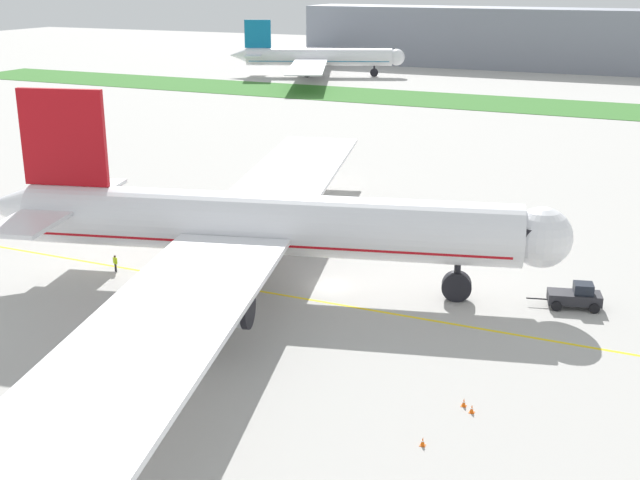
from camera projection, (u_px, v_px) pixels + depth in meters
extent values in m
plane|color=#ADAAA5|center=(328.00, 286.00, 76.48)|extent=(600.00, 600.00, 0.00)
cube|color=yellow|center=(312.00, 300.00, 73.29)|extent=(280.00, 0.36, 0.01)
cube|color=#38722D|center=(546.00, 106.00, 180.24)|extent=(320.00, 24.00, 0.10)
cylinder|color=white|center=(267.00, 224.00, 74.13)|extent=(45.12, 16.68, 5.56)
cube|color=#B20C14|center=(267.00, 234.00, 74.43)|extent=(43.26, 15.80, 0.67)
sphere|color=white|center=(542.00, 237.00, 70.26)|extent=(5.29, 5.29, 5.29)
cone|color=white|center=(10.00, 207.00, 78.02)|extent=(7.11, 6.11, 4.73)
cube|color=#B20C14|center=(63.00, 138.00, 74.93)|extent=(8.01, 2.57, 8.90)
cube|color=white|center=(87.00, 190.00, 82.27)|extent=(7.04, 9.86, 0.39)
cube|color=white|center=(31.00, 222.00, 71.83)|extent=(7.04, 9.86, 0.39)
cube|color=white|center=(294.00, 172.00, 96.37)|extent=(19.79, 41.84, 0.45)
cube|color=white|center=(152.00, 334.00, 53.04)|extent=(19.79, 41.84, 0.45)
cylinder|color=#B7BABF|center=(289.00, 207.00, 88.09)|extent=(5.88, 4.29, 3.06)
cylinder|color=black|center=(313.00, 208.00, 87.67)|extent=(1.25, 3.23, 3.21)
cylinder|color=#B7BABF|center=(214.00, 306.00, 61.91)|extent=(5.88, 4.29, 3.06)
cylinder|color=black|center=(248.00, 308.00, 61.49)|extent=(1.25, 3.23, 3.21)
cylinder|color=black|center=(457.00, 275.00, 72.57)|extent=(0.58, 0.58, 2.16)
cylinder|color=black|center=(457.00, 286.00, 72.90)|extent=(2.86, 1.81, 2.64)
cylinder|color=black|center=(238.00, 252.00, 78.63)|extent=(0.58, 0.58, 2.16)
cylinder|color=black|center=(239.00, 262.00, 78.97)|extent=(2.86, 1.81, 2.64)
cylinder|color=black|center=(221.00, 272.00, 73.16)|extent=(0.58, 0.58, 2.16)
cylinder|color=black|center=(221.00, 284.00, 73.49)|extent=(2.86, 1.81, 2.64)
cube|color=black|center=(532.00, 229.00, 70.18)|extent=(2.93, 4.53, 1.00)
sphere|color=black|center=(100.00, 202.00, 79.28)|extent=(0.39, 0.39, 0.39)
sphere|color=black|center=(131.00, 203.00, 78.78)|extent=(0.39, 0.39, 0.39)
sphere|color=black|center=(162.00, 205.00, 78.28)|extent=(0.39, 0.39, 0.39)
sphere|color=black|center=(193.00, 206.00, 77.78)|extent=(0.39, 0.39, 0.39)
sphere|color=black|center=(225.00, 208.00, 77.28)|extent=(0.39, 0.39, 0.39)
sphere|color=black|center=(257.00, 209.00, 76.78)|extent=(0.39, 0.39, 0.39)
sphere|color=black|center=(290.00, 211.00, 76.28)|extent=(0.39, 0.39, 0.39)
sphere|color=black|center=(323.00, 212.00, 75.78)|extent=(0.39, 0.39, 0.39)
sphere|color=black|center=(357.00, 214.00, 75.28)|extent=(0.39, 0.39, 0.39)
sphere|color=black|center=(391.00, 216.00, 74.78)|extent=(0.39, 0.39, 0.39)
sphere|color=black|center=(425.00, 217.00, 74.28)|extent=(0.39, 0.39, 0.39)
sphere|color=black|center=(460.00, 219.00, 73.78)|extent=(0.39, 0.39, 0.39)
cube|color=#26262B|center=(574.00, 298.00, 71.40)|extent=(4.88, 3.12, 0.93)
cube|color=black|center=(583.00, 288.00, 71.01)|extent=(1.96, 1.92, 0.90)
cylinder|color=black|center=(537.00, 299.00, 72.00)|extent=(1.77, 0.57, 0.12)
cylinder|color=black|center=(556.00, 306.00, 70.83)|extent=(0.96, 0.56, 0.90)
cylinder|color=black|center=(554.00, 297.00, 72.76)|extent=(0.96, 0.56, 0.90)
cylinder|color=black|center=(594.00, 308.00, 70.32)|extent=(0.96, 0.56, 0.90)
cylinder|color=black|center=(591.00, 299.00, 72.26)|extent=(0.96, 0.56, 0.90)
cylinder|color=black|center=(111.00, 395.00, 55.98)|extent=(0.11, 0.11, 0.79)
cylinder|color=orange|center=(109.00, 386.00, 55.87)|extent=(0.09, 0.09, 0.50)
cylinder|color=black|center=(113.00, 396.00, 55.87)|extent=(0.11, 0.11, 0.79)
cylinder|color=orange|center=(113.00, 388.00, 55.58)|extent=(0.09, 0.09, 0.50)
cube|color=orange|center=(111.00, 386.00, 55.72)|extent=(0.46, 0.34, 0.56)
sphere|color=brown|center=(111.00, 381.00, 55.60)|extent=(0.21, 0.21, 0.21)
cylinder|color=black|center=(115.00, 267.00, 80.23)|extent=(0.12, 0.12, 0.85)
cylinder|color=#BFE519|center=(114.00, 260.00, 80.13)|extent=(0.10, 0.10, 0.54)
cylinder|color=black|center=(116.00, 268.00, 80.08)|extent=(0.12, 0.12, 0.85)
cylinder|color=#BFE519|center=(116.00, 261.00, 79.76)|extent=(0.10, 0.10, 0.54)
cube|color=#BFE519|center=(115.00, 261.00, 79.93)|extent=(0.51, 0.42, 0.60)
sphere|color=brown|center=(115.00, 256.00, 79.80)|extent=(0.23, 0.23, 0.23)
cube|color=#F2590C|center=(464.00, 406.00, 55.27)|extent=(0.36, 0.36, 0.03)
cone|color=#F2590C|center=(464.00, 402.00, 55.19)|extent=(0.28, 0.28, 0.55)
cylinder|color=white|center=(464.00, 402.00, 55.18)|extent=(0.17, 0.17, 0.06)
cube|color=#F2590C|center=(423.00, 445.00, 50.66)|extent=(0.36, 0.36, 0.03)
cone|color=#F2590C|center=(423.00, 441.00, 50.57)|extent=(0.28, 0.28, 0.55)
cylinder|color=white|center=(423.00, 441.00, 50.56)|extent=(0.17, 0.17, 0.06)
cube|color=#F2590C|center=(472.00, 412.00, 54.46)|extent=(0.36, 0.36, 0.03)
cone|color=#F2590C|center=(472.00, 409.00, 54.38)|extent=(0.28, 0.28, 0.55)
cylinder|color=white|center=(472.00, 408.00, 54.37)|extent=(0.17, 0.17, 0.06)
cylinder|color=white|center=(319.00, 57.00, 232.29)|extent=(40.07, 19.75, 4.83)
cube|color=#0C6B9E|center=(319.00, 60.00, 232.56)|extent=(38.40, 18.78, 0.58)
sphere|color=white|center=(397.00, 57.00, 231.40)|extent=(4.59, 4.59, 4.59)
cone|color=white|center=(239.00, 55.00, 233.11)|extent=(6.46, 5.78, 4.11)
cube|color=#0C6B9E|center=(258.00, 34.00, 231.06)|extent=(7.07, 3.20, 7.73)
cube|color=white|center=(257.00, 52.00, 237.40)|extent=(7.07, 8.86, 0.34)
cube|color=white|center=(253.00, 56.00, 228.22)|extent=(7.07, 8.86, 0.34)
cube|color=white|center=(315.00, 52.00, 252.49)|extent=(22.16, 37.82, 0.39)
cube|color=white|center=(308.00, 67.00, 212.64)|extent=(22.16, 37.82, 0.39)
cylinder|color=#B7BABF|center=(318.00, 60.00, 244.96)|extent=(5.25, 4.17, 2.66)
cylinder|color=black|center=(326.00, 60.00, 244.86)|extent=(1.40, 2.74, 2.79)
cylinder|color=#B7BABF|center=(314.00, 69.00, 220.97)|extent=(5.25, 4.17, 2.66)
cylinder|color=black|center=(322.00, 69.00, 220.88)|extent=(1.40, 2.74, 2.79)
cylinder|color=black|center=(374.00, 69.00, 232.69)|extent=(0.50, 0.50, 1.87)
cylinder|color=black|center=(374.00, 72.00, 232.98)|extent=(2.51, 1.81, 2.29)
cylinder|color=black|center=(308.00, 68.00, 235.87)|extent=(0.50, 0.50, 1.87)
cylinder|color=black|center=(308.00, 71.00, 236.16)|extent=(2.51, 1.81, 2.29)
cylinder|color=black|center=(307.00, 70.00, 231.05)|extent=(0.50, 0.50, 1.87)
cylinder|color=black|center=(307.00, 73.00, 231.34)|extent=(2.51, 1.81, 2.29)
cube|color=gray|center=(489.00, 37.00, 254.96)|extent=(116.34, 20.00, 18.00)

